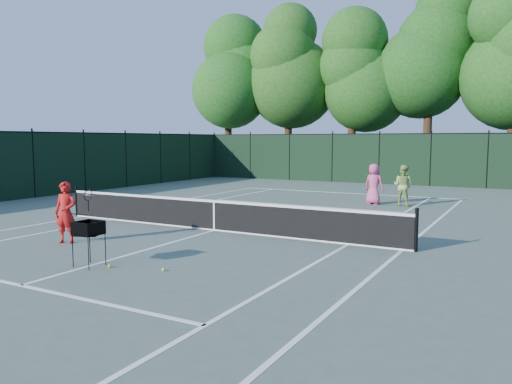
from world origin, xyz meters
The scene contains 21 objects.
ground centered at (0.00, 0.00, 0.00)m, with size 90.00×90.00×0.00m, color #4B5B51.
sideline_doubles_left centered at (-5.49, 0.00, 0.00)m, with size 0.10×23.77×0.01m, color white.
sideline_doubles_right centered at (5.49, 0.00, 0.00)m, with size 0.10×23.77×0.01m, color white.
sideline_singles_left centered at (-4.12, 0.00, 0.00)m, with size 0.10×23.77×0.01m, color white.
sideline_singles_right centered at (4.12, 0.00, 0.00)m, with size 0.10×23.77×0.01m, color white.
baseline_far centered at (0.00, 11.88, 0.00)m, with size 10.97×0.10×0.01m, color white.
service_line_near centered at (0.00, -6.40, 0.00)m, with size 8.23×0.10×0.01m, color white.
service_line_far centered at (0.00, 6.40, 0.00)m, with size 8.23×0.10×0.01m, color white.
center_service_line centered at (0.00, 0.00, 0.00)m, with size 0.10×12.80×0.01m, color white.
tennis_net centered at (0.00, 0.00, 0.48)m, with size 11.69×0.09×1.06m.
fence_far centered at (0.00, 18.00, 1.50)m, with size 24.00×0.05×3.00m, color black.
tree_0 centered at (-13.00, 21.50, 8.16)m, with size 6.40×6.40×13.14m.
tree_1 centered at (-8.00, 22.00, 8.69)m, with size 6.80×6.80×13.98m.
tree_2 centered at (-3.00, 21.80, 7.73)m, with size 6.00×6.00×12.40m.
tree_3 centered at (2.00, 22.30, 9.01)m, with size 7.00×7.00×14.45m.
coach centered at (-2.37, -3.34, 0.80)m, with size 0.79×0.82×1.60m.
player_pink centered at (2.44, 8.27, 0.85)m, with size 0.93×0.71×1.69m.
player_green centered at (3.62, 8.32, 0.83)m, with size 0.93×0.79×1.67m.
ball_hopper centered at (0.01, -4.78, 0.81)m, with size 0.66×0.66×0.97m.
loose_ball_near_cart centered at (1.65, -4.34, 0.03)m, with size 0.07×0.07×0.07m, color #E6F231.
loose_ball_midcourt centered at (0.48, -4.66, 0.03)m, with size 0.07×0.07×0.07m, color #C6DD2D.
Camera 1 is at (8.14, -12.14, 2.68)m, focal length 35.00 mm.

